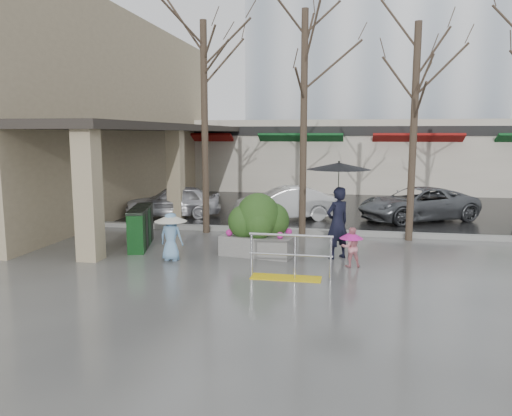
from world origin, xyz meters
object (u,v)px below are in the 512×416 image
(handrail, at_px, (289,262))
(news_boxes, at_px, (141,227))
(car_b, at_px, (285,203))
(child_blue, at_px, (171,231))
(woman, at_px, (338,197))
(tree_midwest, at_px, (304,69))
(car_c, at_px, (417,204))
(planter, at_px, (259,225))
(car_a, at_px, (173,201))
(tree_west, at_px, (204,76))
(tree_mideast, at_px, (416,79))
(child_pink, at_px, (351,244))

(handrail, distance_m, news_boxes, 5.20)
(handrail, height_order, car_b, car_b)
(child_blue, bearing_deg, car_b, -101.20)
(handrail, bearing_deg, woman, 64.05)
(tree_midwest, relative_size, car_c, 1.54)
(tree_midwest, bearing_deg, planter, -108.68)
(news_boxes, xyz_separation_m, car_c, (8.44, 6.14, 0.05))
(tree_midwest, height_order, car_a, tree_midwest)
(car_a, bearing_deg, news_boxes, -6.15)
(tree_west, xyz_separation_m, child_blue, (0.17, -3.74, -4.31))
(planter, bearing_deg, news_boxes, 174.88)
(tree_mideast, distance_m, child_blue, 8.41)
(news_boxes, bearing_deg, tree_midwest, 13.63)
(tree_west, height_order, tree_midwest, tree_midwest)
(child_blue, bearing_deg, child_pink, -170.83)
(news_boxes, bearing_deg, car_a, 85.05)
(child_blue, xyz_separation_m, planter, (2.11, 1.02, 0.03))
(planter, xyz_separation_m, news_boxes, (-3.53, 0.32, -0.23))
(child_blue, height_order, car_c, car_c)
(handrail, height_order, tree_midwest, tree_midwest)
(handrail, xyz_separation_m, tree_mideast, (3.14, 4.80, 4.48))
(tree_midwest, distance_m, car_b, 5.55)
(car_c, bearing_deg, news_boxes, -82.13)
(tree_mideast, height_order, car_c, tree_mideast)
(news_boxes, bearing_deg, tree_mideast, 2.49)
(tree_west, xyz_separation_m, woman, (4.38, -2.70, -3.45))
(woman, xyz_separation_m, child_blue, (-4.21, -1.04, -0.86))
(child_blue, bearing_deg, news_boxes, -37.16)
(woman, relative_size, child_blue, 2.05)
(planter, bearing_deg, child_pink, -17.43)
(tree_west, distance_m, car_b, 5.80)
(tree_west, height_order, car_c, tree_west)
(tree_west, relative_size, news_boxes, 3.20)
(car_a, xyz_separation_m, car_b, (4.40, 0.20, 0.00))
(handrail, bearing_deg, tree_west, 124.99)
(planter, distance_m, car_a, 7.04)
(tree_midwest, xyz_separation_m, car_b, (-0.95, 2.95, -4.60))
(tree_west, bearing_deg, news_boxes, -117.51)
(handrail, height_order, tree_west, tree_west)
(woman, bearing_deg, child_blue, -26.99)
(child_blue, bearing_deg, tree_west, -81.35)
(car_b, height_order, car_c, same)
(car_c, bearing_deg, car_b, -109.21)
(tree_west, relative_size, child_blue, 5.43)
(tree_west, distance_m, child_pink, 7.42)
(tree_midwest, bearing_deg, car_a, 152.74)
(planter, bearing_deg, car_a, 128.93)
(tree_west, distance_m, tree_mideast, 6.50)
(child_pink, xyz_separation_m, car_a, (-6.89, 6.25, 0.06))
(handrail, bearing_deg, tree_mideast, 56.81)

